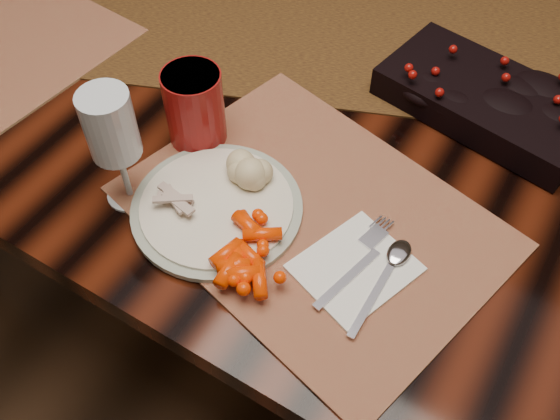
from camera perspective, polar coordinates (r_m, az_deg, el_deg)
The scene contains 14 objects.
floor at distance 1.64m, azimuth 4.51°, elevation -9.98°, with size 5.00×5.00×0.00m, color black.
dining_table at distance 1.32m, azimuth 5.52°, elevation -2.27°, with size 1.80×1.00×0.75m, color black.
table_runner at distance 1.17m, azimuth 11.26°, elevation 14.71°, with size 1.85×0.38×0.00m, color #512C06.
centerpiece at distance 1.04m, azimuth 18.49°, elevation 9.84°, with size 0.33×0.17×0.07m, color black, non-canonical shape.
placemat_main at distance 0.87m, azimuth 2.94°, elevation -0.56°, with size 0.50×0.36×0.00m, color brown.
dinner_plate at distance 0.87m, azimuth -5.80°, elevation 0.26°, with size 0.24×0.24×0.01m, color silver.
baby_carrots at distance 0.81m, azimuth -3.36°, elevation -3.51°, with size 0.11×0.09×0.02m, color #FF3600, non-canonical shape.
mashed_potatoes at distance 0.88m, azimuth -2.63°, elevation 4.29°, with size 0.08×0.07×0.04m, color tan, non-canonical shape.
turkey_shreds at distance 0.87m, azimuth -9.61°, elevation 1.29°, with size 0.07×0.06×0.02m, color #B9A59C, non-canonical shape.
napkin at distance 0.82m, azimuth 6.87°, elevation -5.28°, with size 0.12×0.14×0.00m, color white.
fork at distance 0.81m, azimuth 6.78°, elevation -5.26°, with size 0.02×0.15×0.00m, color silver, non-canonical shape.
spoon at distance 0.81m, azimuth 9.17°, elevation -6.73°, with size 0.03×0.15×0.00m, color white, non-canonical shape.
red_cup at distance 0.94m, azimuth -7.81°, elevation 9.30°, with size 0.09×0.09×0.12m, color maroon.
wine_glass at distance 0.85m, azimuth -14.67°, elevation 5.34°, with size 0.07×0.07×0.19m, color #B3BECB, non-canonical shape.
Camera 1 is at (0.29, -0.72, 1.44)m, focal length 40.00 mm.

